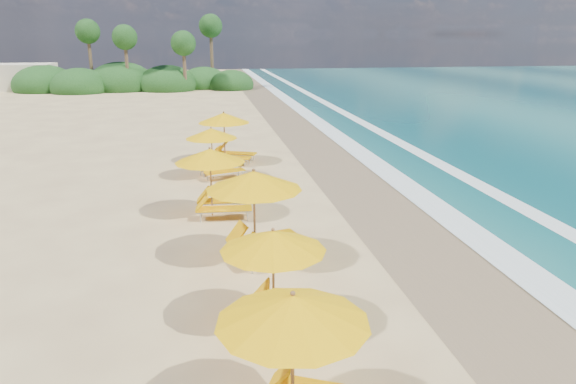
# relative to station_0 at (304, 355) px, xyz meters

# --- Properties ---
(ground) EXTENTS (160.00, 160.00, 0.00)m
(ground) POSITION_rel_station_0_xyz_m (1.21, 8.84, -1.32)
(ground) COLOR #D7BF7E
(ground) RESTS_ON ground
(wet_sand) EXTENTS (4.00, 160.00, 0.01)m
(wet_sand) POSITION_rel_station_0_xyz_m (5.21, 8.84, -1.31)
(wet_sand) COLOR #846C4E
(wet_sand) RESTS_ON ground
(surf_foam) EXTENTS (4.00, 160.00, 0.01)m
(surf_foam) POSITION_rel_station_0_xyz_m (7.91, 8.84, -1.29)
(surf_foam) COLOR white
(surf_foam) RESTS_ON ground
(station_0) EXTENTS (3.09, 3.07, 2.35)m
(station_0) POSITION_rel_station_0_xyz_m (0.00, 0.00, 0.00)
(station_0) COLOR olive
(station_0) RESTS_ON ground
(station_1) EXTENTS (2.57, 2.44, 2.20)m
(station_1) POSITION_rel_station_0_xyz_m (0.13, 3.08, -0.08)
(station_1) COLOR olive
(station_1) RESTS_ON ground
(station_2) EXTENTS (3.23, 3.13, 2.58)m
(station_2) POSITION_rel_station_0_xyz_m (0.12, 6.58, 0.13)
(station_2) COLOR olive
(station_2) RESTS_ON ground
(station_3) EXTENTS (2.63, 2.45, 2.37)m
(station_3) POSITION_rel_station_0_xyz_m (-0.93, 10.49, 0.01)
(station_3) COLOR olive
(station_3) RESTS_ON ground
(station_4) EXTENTS (2.83, 2.77, 2.21)m
(station_4) POSITION_rel_station_0_xyz_m (-0.79, 15.45, -0.08)
(station_4) COLOR olive
(station_4) RESTS_ON ground
(station_5) EXTENTS (3.18, 3.14, 2.46)m
(station_5) POSITION_rel_station_0_xyz_m (-0.12, 18.13, 0.06)
(station_5) COLOR olive
(station_5) RESTS_ON ground
(treeline) EXTENTS (25.80, 8.80, 9.74)m
(treeline) POSITION_rel_station_0_xyz_m (-8.72, 54.36, -0.32)
(treeline) COLOR #163D14
(treeline) RESTS_ON ground
(beach_building) EXTENTS (7.00, 5.00, 2.80)m
(beach_building) POSITION_rel_station_0_xyz_m (-20.79, 56.84, 0.08)
(beach_building) COLOR beige
(beach_building) RESTS_ON ground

